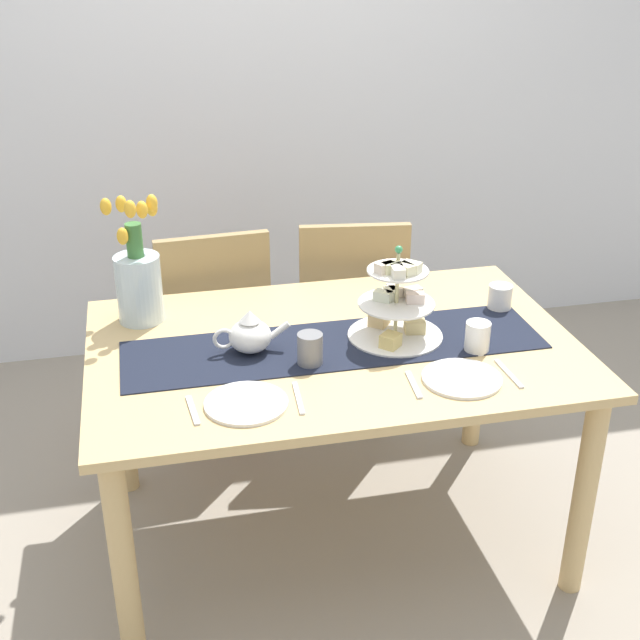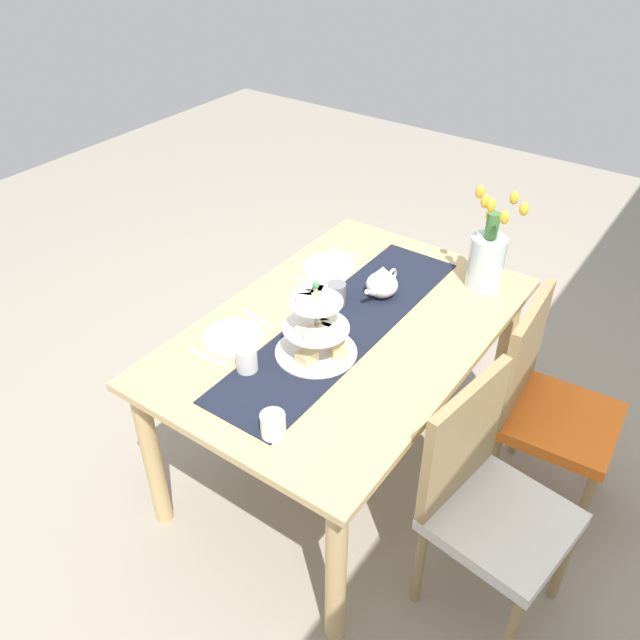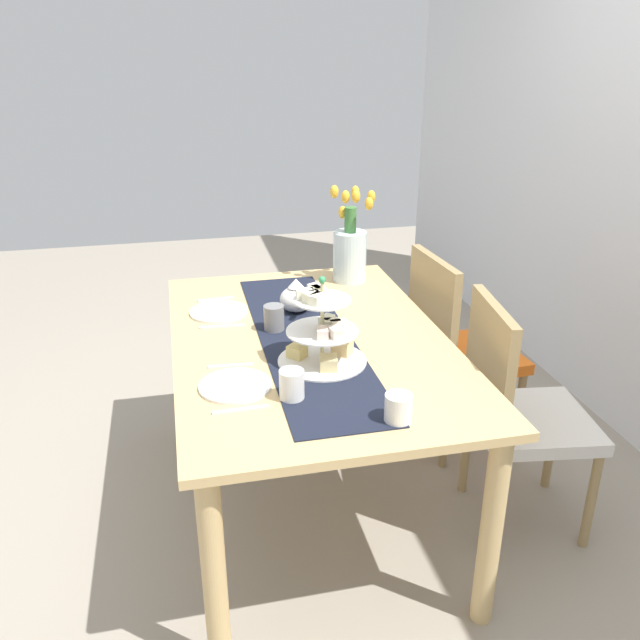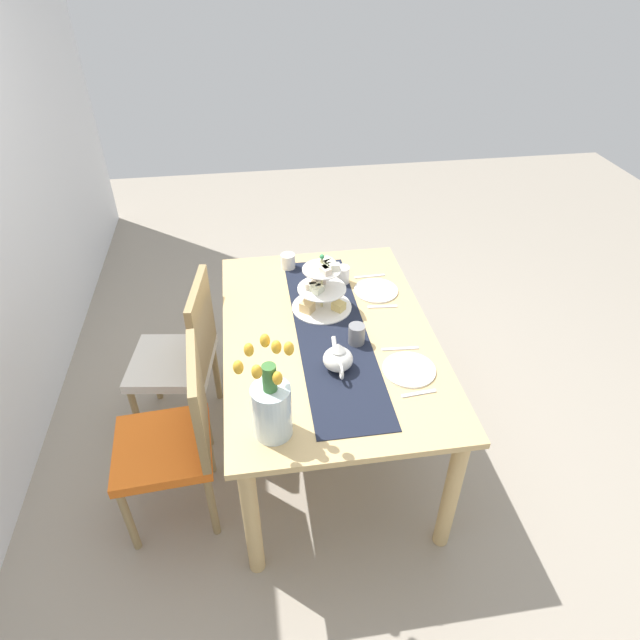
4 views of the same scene
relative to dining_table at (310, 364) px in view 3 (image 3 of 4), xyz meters
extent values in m
plane|color=gray|center=(0.00, 0.00, -0.64)|extent=(8.00, 8.00, 0.00)
cube|color=tan|center=(0.00, 0.00, 0.09)|extent=(1.51, 0.99, 0.03)
cylinder|color=tan|center=(-0.69, -0.42, -0.28)|extent=(0.07, 0.07, 0.71)
cylinder|color=tan|center=(0.69, -0.42, -0.28)|extent=(0.07, 0.07, 0.71)
cylinder|color=tan|center=(-0.69, 0.42, -0.28)|extent=(0.07, 0.07, 0.71)
cylinder|color=tan|center=(0.69, 0.42, -0.28)|extent=(0.07, 0.07, 0.71)
cylinder|color=#9C8254|center=(-0.15, 0.98, -0.44)|extent=(0.04, 0.04, 0.41)
cylinder|color=#9C8254|center=(-0.51, 0.96, -0.44)|extent=(0.04, 0.04, 0.41)
cylinder|color=#9C8254|center=(-0.13, 0.62, -0.44)|extent=(0.04, 0.04, 0.41)
cylinder|color=#9C8254|center=(-0.49, 0.60, -0.44)|extent=(0.04, 0.04, 0.41)
cube|color=orange|center=(-0.32, 0.79, -0.21)|extent=(0.45, 0.45, 0.05)
cube|color=#9C8254|center=(-0.31, 0.60, 0.04)|extent=(0.42, 0.06, 0.45)
cylinder|color=#9C8254|center=(0.46, 0.95, -0.44)|extent=(0.04, 0.04, 0.41)
cylinder|color=#9C8254|center=(0.10, 1.00, -0.44)|extent=(0.04, 0.04, 0.41)
cylinder|color=#9C8254|center=(0.41, 0.59, -0.44)|extent=(0.04, 0.04, 0.41)
cylinder|color=#9C8254|center=(0.05, 0.64, -0.44)|extent=(0.04, 0.04, 0.41)
cube|color=silver|center=(0.25, 0.79, -0.21)|extent=(0.47, 0.47, 0.05)
cube|color=#9C8254|center=(0.23, 0.60, 0.04)|extent=(0.42, 0.09, 0.45)
cube|color=black|center=(0.00, -0.02, 0.11)|extent=(1.30, 0.33, 0.00)
cylinder|color=beige|center=(0.20, 0.00, 0.25)|extent=(0.01, 0.01, 0.28)
cylinder|color=white|center=(0.20, 0.00, 0.11)|extent=(0.30, 0.30, 0.01)
cylinder|color=white|center=(0.20, 0.00, 0.22)|extent=(0.24, 0.24, 0.01)
cylinder|color=white|center=(0.20, 0.00, 0.33)|extent=(0.19, 0.19, 0.01)
cube|color=#DBC585|center=(0.27, 0.01, 0.13)|extent=(0.07, 0.07, 0.04)
cube|color=#E9C483|center=(0.17, 0.08, 0.14)|extent=(0.08, 0.08, 0.05)
cube|color=#E5C975|center=(0.16, -0.08, 0.13)|extent=(0.08, 0.08, 0.04)
cube|color=beige|center=(0.26, -0.01, 0.24)|extent=(0.06, 0.05, 0.03)
cube|color=beige|center=(0.26, 0.03, 0.24)|extent=(0.06, 0.05, 0.03)
cube|color=beige|center=(0.21, 0.06, 0.24)|extent=(0.04, 0.06, 0.03)
cube|color=silver|center=(0.19, 0.04, 0.24)|extent=(0.04, 0.06, 0.03)
cube|color=silver|center=(0.16, 0.02, 0.24)|extent=(0.07, 0.06, 0.03)
cube|color=beige|center=(0.15, -0.01, 0.35)|extent=(0.07, 0.06, 0.03)
cube|color=beige|center=(0.18, -0.01, 0.35)|extent=(0.06, 0.05, 0.03)
cube|color=silver|center=(0.18, -0.05, 0.35)|extent=(0.04, 0.06, 0.03)
cube|color=beige|center=(0.21, -0.04, 0.35)|extent=(0.06, 0.07, 0.03)
cube|color=#ECE7C1|center=(0.24, -0.03, 0.35)|extent=(0.06, 0.07, 0.03)
sphere|color=#389356|center=(0.20, 0.00, 0.40)|extent=(0.02, 0.02, 0.02)
ellipsoid|color=white|center=(-0.26, 0.00, 0.16)|extent=(0.13, 0.13, 0.10)
cone|color=white|center=(-0.26, 0.00, 0.23)|extent=(0.06, 0.06, 0.04)
cylinder|color=white|center=(-0.17, 0.00, 0.17)|extent=(0.07, 0.02, 0.06)
torus|color=white|center=(-0.34, 0.00, 0.16)|extent=(0.07, 0.01, 0.07)
cylinder|color=silver|center=(-0.58, 0.30, 0.22)|extent=(0.15, 0.15, 0.22)
cylinder|color=#3D7538|center=(-0.58, 0.30, 0.38)|extent=(0.05, 0.05, 0.12)
ellipsoid|color=yellow|center=(-0.51, 0.31, 0.50)|extent=(0.04, 0.04, 0.06)
ellipsoid|color=yellow|center=(-0.51, 0.37, 0.46)|extent=(0.04, 0.04, 0.06)
ellipsoid|color=yellow|center=(-0.61, 0.41, 0.47)|extent=(0.04, 0.04, 0.06)
ellipsoid|color=yellow|center=(-0.65, 0.35, 0.49)|extent=(0.04, 0.04, 0.06)
ellipsoid|color=yellow|center=(-0.61, 0.28, 0.41)|extent=(0.04, 0.04, 0.06)
ellipsoid|color=yellow|center=(-0.58, 0.23, 0.51)|extent=(0.04, 0.04, 0.06)
ellipsoid|color=yellow|center=(-0.54, 0.27, 0.49)|extent=(0.04, 0.04, 0.06)
cylinder|color=white|center=(0.61, 0.13, 0.15)|extent=(0.08, 0.08, 0.08)
cylinder|color=white|center=(-0.32, -0.30, 0.11)|extent=(0.23, 0.23, 0.01)
cube|color=silver|center=(-0.46, -0.30, 0.11)|extent=(0.03, 0.15, 0.01)
cube|color=silver|center=(-0.17, -0.30, 0.11)|extent=(0.03, 0.17, 0.01)
cylinder|color=white|center=(0.31, -0.30, 0.11)|extent=(0.23, 0.23, 0.01)
cube|color=silver|center=(0.16, -0.30, 0.11)|extent=(0.03, 0.15, 0.01)
cube|color=silver|center=(0.45, -0.30, 0.11)|extent=(0.02, 0.17, 0.01)
cylinder|color=slate|center=(-0.10, -0.11, 0.16)|extent=(0.08, 0.08, 0.09)
cylinder|color=white|center=(0.42, -0.14, 0.15)|extent=(0.08, 0.08, 0.09)
camera|label=1|loc=(-0.55, -2.25, 1.30)|focal=46.98mm
camera|label=2|loc=(1.71, 1.09, 1.60)|focal=36.76mm
camera|label=3|loc=(2.14, -0.45, 1.11)|focal=37.12mm
camera|label=4|loc=(-1.97, 0.33, 1.67)|focal=30.18mm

